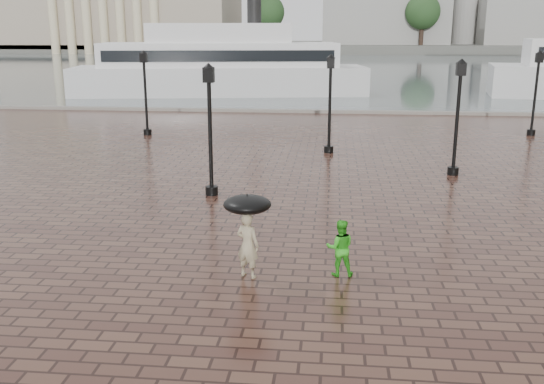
% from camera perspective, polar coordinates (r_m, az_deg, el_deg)
% --- Properties ---
extents(ground, '(300.00, 300.00, 0.00)m').
position_cam_1_polar(ground, '(11.78, 14.35, -13.94)').
color(ground, '#382019').
rests_on(ground, ground).
extents(harbour_water, '(240.00, 240.00, 0.00)m').
position_cam_1_polar(harbour_water, '(102.36, 6.99, 11.82)').
color(harbour_water, '#414A4F').
rests_on(harbour_water, ground).
extents(quay_edge, '(80.00, 0.60, 0.30)m').
position_cam_1_polar(quay_edge, '(42.61, 8.28, 7.34)').
color(quay_edge, slate).
rests_on(quay_edge, ground).
extents(far_shore, '(300.00, 60.00, 2.00)m').
position_cam_1_polar(far_shore, '(170.27, 6.62, 13.43)').
color(far_shore, '#4C4C47').
rests_on(far_shore, ground).
extents(distant_skyline, '(102.50, 22.00, 33.00)m').
position_cam_1_polar(distant_skyline, '(167.84, 24.03, 15.14)').
color(distant_skyline, gray).
rests_on(distant_skyline, ground).
extents(far_trees, '(188.00, 8.00, 13.50)m').
position_cam_1_polar(far_trees, '(148.25, 6.81, 16.44)').
color(far_trees, '#2D2119').
rests_on(far_trees, ground).
extents(street_lamps, '(21.44, 14.44, 4.40)m').
position_cam_1_polar(street_lamps, '(27.99, 6.28, 8.22)').
color(street_lamps, black).
rests_on(street_lamps, ground).
extents(adult_pedestrian, '(0.67, 0.57, 1.57)m').
position_cam_1_polar(adult_pedestrian, '(14.09, -2.30, -5.02)').
color(adult_pedestrian, tan).
rests_on(adult_pedestrian, ground).
extents(child_pedestrian, '(0.70, 0.57, 1.36)m').
position_cam_1_polar(child_pedestrian, '(14.31, 6.42, -5.23)').
color(child_pedestrian, green).
rests_on(child_pedestrian, ground).
extents(ferry_near, '(26.13, 10.14, 8.36)m').
position_cam_1_polar(ferry_near, '(54.46, -4.92, 11.75)').
color(ferry_near, silver).
rests_on(ferry_near, ground).
extents(umbrella, '(1.10, 1.10, 1.11)m').
position_cam_1_polar(umbrella, '(13.78, -2.35, -1.17)').
color(umbrella, black).
rests_on(umbrella, ground).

